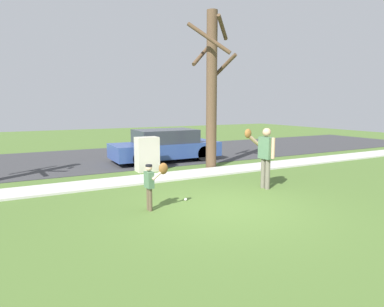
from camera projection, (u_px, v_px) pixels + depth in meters
The scene contains 9 objects.
ground_plane at pixel (165, 178), 10.75m from camera, with size 48.00×48.00×0.00m, color #4C6B2D.
sidewalk_strip at pixel (164, 177), 10.83m from camera, with size 36.00×1.20×0.06m, color beige.
road_surface at pixel (121, 157), 15.20m from camera, with size 36.00×6.80×0.02m, color #38383A.
person_adult at pixel (265, 152), 9.29m from camera, with size 0.73×0.61×1.73m.
person_child at pixel (153, 180), 7.39m from camera, with size 0.49×0.40×1.09m.
baseball at pixel (186, 199), 8.23m from camera, with size 0.07×0.07×0.07m, color white.
utility_cabinet at pixel (147, 154), 11.87m from camera, with size 0.79×0.51×1.23m, color beige.
street_tree_near at pixel (212, 87), 12.19m from camera, with size 1.85×1.89×5.72m.
parked_wagon_blue at pixel (165, 146), 13.95m from camera, with size 4.50×1.80×1.33m.
Camera 1 is at (-4.15, -6.20, 2.36)m, focal length 31.02 mm.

